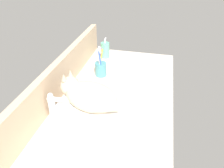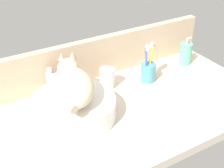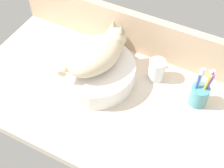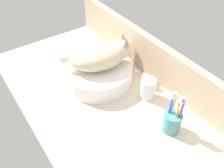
{
  "view_description": "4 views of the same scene",
  "coord_description": "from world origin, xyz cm",
  "px_view_note": "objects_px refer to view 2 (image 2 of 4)",
  "views": [
    {
      "loc": [
        -90.34,
        -20.94,
        69.97
      ],
      "look_at": [
        2.67,
        0.91,
        8.92
      ],
      "focal_mm": 35.0,
      "sensor_mm": 36.0,
      "label": 1
    },
    {
      "loc": [
        -53.44,
        -86.46,
        76.5
      ],
      "look_at": [
        -0.86,
        2.8,
        11.77
      ],
      "focal_mm": 50.0,
      "sensor_mm": 36.0,
      "label": 2
    },
    {
      "loc": [
        28.77,
        -66.85,
        99.04
      ],
      "look_at": [
        -6.18,
        0.85,
        7.42
      ],
      "focal_mm": 50.0,
      "sensor_mm": 36.0,
      "label": 3
    },
    {
      "loc": [
        62.12,
        -40.43,
        79.04
      ],
      "look_at": [
        -0.24,
        2.83,
        10.75
      ],
      "focal_mm": 40.0,
      "sensor_mm": 36.0,
      "label": 4
    }
  ],
  "objects_px": {
    "soap_dispenser": "(185,54)",
    "cat": "(71,85)",
    "sink_basin": "(73,108)",
    "toothbrush_cup": "(148,71)",
    "faucet": "(52,82)",
    "water_glass": "(107,79)"
  },
  "relations": [
    {
      "from": "faucet",
      "to": "toothbrush_cup",
      "type": "distance_m",
      "value": 0.44
    },
    {
      "from": "soap_dispenser",
      "to": "toothbrush_cup",
      "type": "distance_m",
      "value": 0.27
    },
    {
      "from": "faucet",
      "to": "soap_dispenser",
      "type": "relative_size",
      "value": 0.94
    },
    {
      "from": "soap_dispenser",
      "to": "toothbrush_cup",
      "type": "bearing_deg",
      "value": -171.34
    },
    {
      "from": "sink_basin",
      "to": "water_glass",
      "type": "height_order",
      "value": "water_glass"
    },
    {
      "from": "faucet",
      "to": "toothbrush_cup",
      "type": "height_order",
      "value": "toothbrush_cup"
    },
    {
      "from": "soap_dispenser",
      "to": "water_glass",
      "type": "bearing_deg",
      "value": 179.27
    },
    {
      "from": "faucet",
      "to": "soap_dispenser",
      "type": "distance_m",
      "value": 0.7
    },
    {
      "from": "cat",
      "to": "faucet",
      "type": "height_order",
      "value": "cat"
    },
    {
      "from": "sink_basin",
      "to": "faucet",
      "type": "bearing_deg",
      "value": 95.33
    },
    {
      "from": "soap_dispenser",
      "to": "cat",
      "type": "bearing_deg",
      "value": -171.28
    },
    {
      "from": "cat",
      "to": "toothbrush_cup",
      "type": "distance_m",
      "value": 0.43
    },
    {
      "from": "cat",
      "to": "soap_dispenser",
      "type": "relative_size",
      "value": 2.1
    },
    {
      "from": "sink_basin",
      "to": "soap_dispenser",
      "type": "bearing_deg",
      "value": 9.76
    },
    {
      "from": "toothbrush_cup",
      "to": "water_glass",
      "type": "height_order",
      "value": "toothbrush_cup"
    },
    {
      "from": "sink_basin",
      "to": "faucet",
      "type": "distance_m",
      "value": 0.18
    },
    {
      "from": "cat",
      "to": "soap_dispenser",
      "type": "height_order",
      "value": "cat"
    },
    {
      "from": "cat",
      "to": "faucet",
      "type": "xyz_separation_m",
      "value": [
        -0.02,
        0.17,
        -0.07
      ]
    },
    {
      "from": "faucet",
      "to": "sink_basin",
      "type": "bearing_deg",
      "value": -84.67
    },
    {
      "from": "sink_basin",
      "to": "toothbrush_cup",
      "type": "height_order",
      "value": "toothbrush_cup"
    },
    {
      "from": "faucet",
      "to": "toothbrush_cup",
      "type": "xyz_separation_m",
      "value": [
        0.43,
        -0.1,
        -0.02
      ]
    },
    {
      "from": "soap_dispenser",
      "to": "water_glass",
      "type": "height_order",
      "value": "soap_dispenser"
    }
  ]
}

